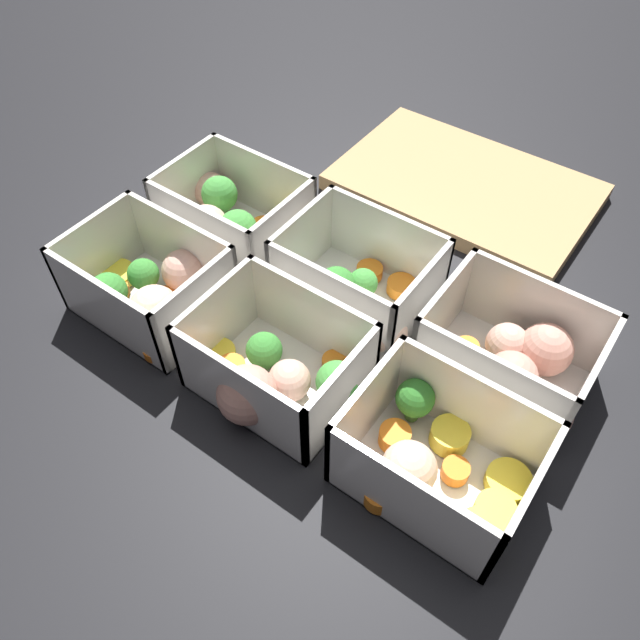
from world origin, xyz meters
The scene contains 8 objects.
ground_plane centered at (0.00, 0.00, 0.00)m, with size 4.00×4.00×0.00m, color black.
container_near_left centered at (-0.15, -0.06, 0.03)m, with size 0.14×0.12×0.08m.
container_near_center centered at (0.00, -0.07, 0.03)m, with size 0.14×0.13×0.08m.
container_near_right centered at (0.15, -0.06, 0.03)m, with size 0.14×0.11×0.08m.
container_far_left centered at (-0.16, 0.06, 0.03)m, with size 0.15×0.12×0.08m.
container_far_center centered at (0.01, 0.05, 0.03)m, with size 0.15×0.11×0.08m.
container_far_right centered at (0.16, 0.06, 0.03)m, with size 0.15×0.12×0.08m.
cutting_board centered at (0.01, 0.27, 0.01)m, with size 0.28×0.18×0.02m.
Camera 1 is at (0.21, -0.29, 0.45)m, focal length 35.00 mm.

